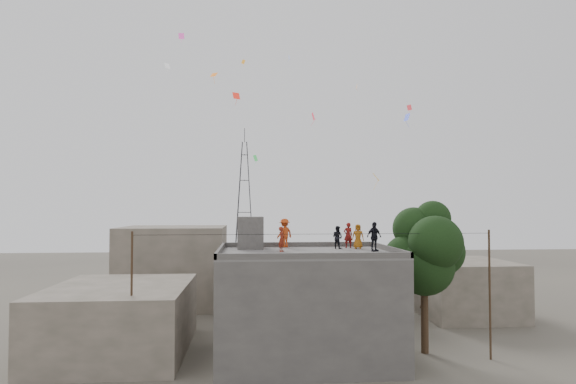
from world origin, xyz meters
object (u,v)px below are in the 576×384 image
(transmission_tower, at_px, (244,205))
(person_red_adult, at_px, (348,235))
(tree, at_px, (426,250))
(person_dark_adult, at_px, (374,237))
(stair_head_box, at_px, (251,233))

(transmission_tower, xyz_separation_m, person_red_adult, (7.05, -37.25, -2.16))
(tree, xyz_separation_m, person_red_adult, (-4.32, 2.15, 0.80))
(tree, relative_size, person_dark_adult, 5.26)
(stair_head_box, relative_size, person_dark_adult, 1.16)
(transmission_tower, height_order, person_dark_adult, transmission_tower)
(person_dark_adult, bearing_deg, person_red_adult, 86.08)
(tree, bearing_deg, person_red_adult, 153.55)
(person_red_adult, bearing_deg, transmission_tower, -87.09)
(transmission_tower, relative_size, person_dark_adult, 11.55)
(stair_head_box, height_order, person_red_adult, stair_head_box)
(transmission_tower, bearing_deg, person_red_adult, -79.29)
(stair_head_box, relative_size, tree, 0.22)
(person_dark_adult, bearing_deg, stair_head_box, 136.49)
(tree, xyz_separation_m, person_dark_adult, (-3.33, -0.54, 0.86))
(person_red_adult, distance_m, person_dark_adult, 2.87)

